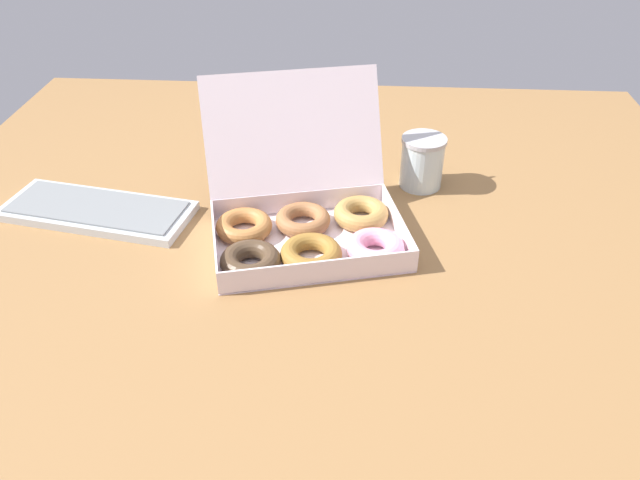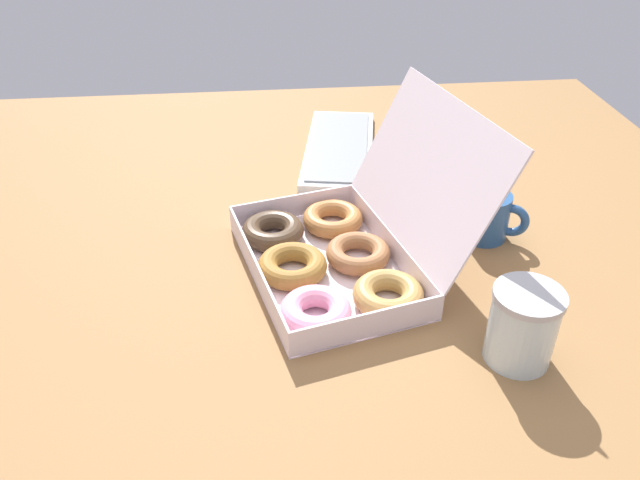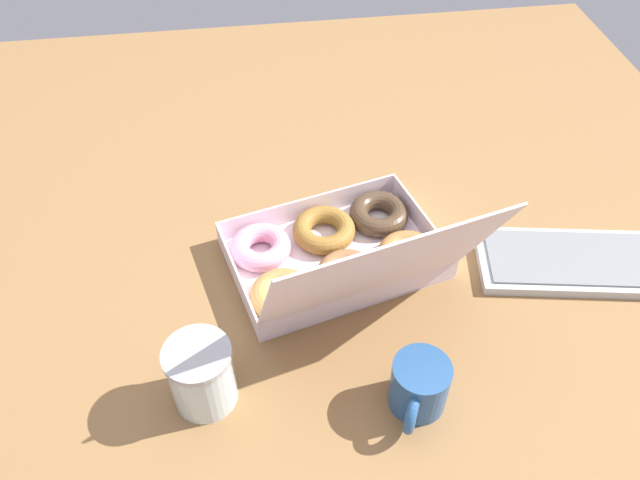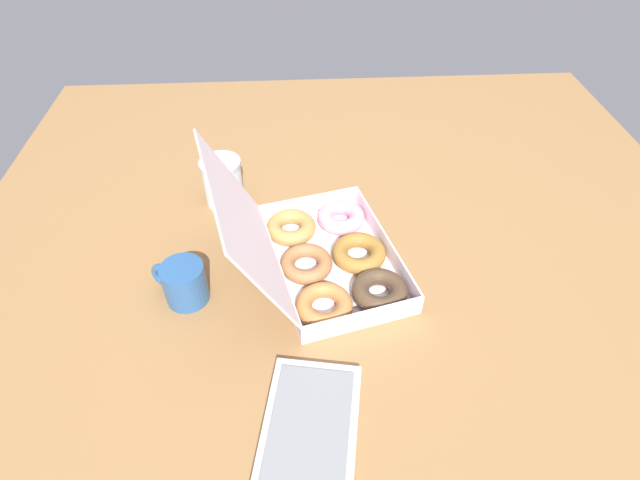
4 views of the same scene
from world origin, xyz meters
The scene contains 5 objects.
ground_plane centered at (0.00, 0.00, -1.00)cm, with size 180.00×180.00×2.00cm, color olive.
donut_box centered at (-1.31, 5.20, 3.39)cm, with size 45.02×44.31×27.80cm.
keyboard centered at (-47.18, 11.83, 1.06)cm, with size 42.68×22.51×2.20cm.
coffee_mug centered at (-8.77, 34.66, 4.58)cm, with size 8.77×11.89×8.93cm.
glass_jar centered at (22.86, 29.13, 6.03)cm, with size 10.06×10.06×11.96cm.
Camera 4 is at (-77.63, 10.98, 79.93)cm, focal length 28.00 mm.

